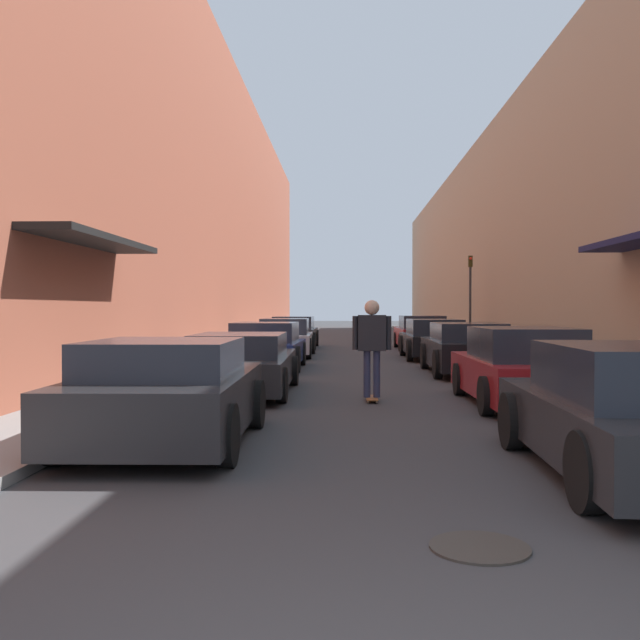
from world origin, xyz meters
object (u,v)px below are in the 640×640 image
object	(u,v)px
parked_car_left_3	(286,338)
manhole_cover	(480,547)
parked_car_right_1	(522,368)
traffic_light	(470,291)
parked_car_right_2	(466,349)
parked_car_right_4	(421,333)
parked_car_left_4	(294,333)
skateboarder	(372,339)
parked_car_right_0	(638,414)
parked_car_left_0	(167,393)
parked_car_left_1	(241,364)
parked_car_left_2	(266,346)
parked_car_right_3	(434,339)

from	to	relation	value
parked_car_left_3	manhole_cover	distance (m)	19.81
parked_car_right_1	traffic_light	bearing A→B (deg)	83.17
parked_car_right_2	parked_car_right_4	bearing A→B (deg)	89.98
parked_car_left_4	skateboarder	xyz separation A→B (m)	(2.65, -17.06, 0.48)
parked_car_right_0	parked_car_left_0	bearing A→B (deg)	163.60
parked_car_left_1	parked_car_left_2	world-z (taller)	parked_car_left_2
parked_car_left_2	manhole_cover	xyz separation A→B (m)	(3.13, -14.49, -0.61)
parked_car_left_0	parked_car_right_2	size ratio (longest dim) A/B	0.88
parked_car_left_3	parked_car_right_3	bearing A→B (deg)	-10.35
parked_car_left_2	parked_car_left_0	bearing A→B (deg)	-89.92
parked_car_left_3	skateboarder	world-z (taller)	skateboarder
parked_car_left_1	skateboarder	world-z (taller)	skateboarder
parked_car_right_1	manhole_cover	distance (m)	7.70
parked_car_left_3	traffic_light	xyz separation A→B (m)	(7.09, 4.31, 1.73)
parked_car_right_1	parked_car_left_0	bearing A→B (deg)	-144.21
parked_car_left_3	parked_car_right_0	distance (m)	18.12
parked_car_left_2	parked_car_right_3	size ratio (longest dim) A/B	0.89
traffic_light	parked_car_right_0	bearing A→B (deg)	-95.58
manhole_cover	parked_car_left_0	bearing A→B (deg)	130.57
parked_car_right_2	parked_car_right_4	world-z (taller)	parked_car_right_4
parked_car_right_0	traffic_light	world-z (taller)	traffic_light
parked_car_left_1	parked_car_left_3	distance (m)	10.70
parked_car_left_0	parked_car_left_3	size ratio (longest dim) A/B	0.90
skateboarder	manhole_cover	world-z (taller)	skateboarder
parked_car_left_3	parked_car_left_4	xyz separation A→B (m)	(-0.09, 5.28, 0.01)
manhole_cover	parked_car_left_3	bearing A→B (deg)	98.77
parked_car_left_1	parked_car_right_3	bearing A→B (deg)	63.18
parked_car_left_3	parked_car_right_3	world-z (taller)	parked_car_left_3
parked_car_right_0	parked_car_right_1	size ratio (longest dim) A/B	1.01
parked_car_left_3	skateboarder	size ratio (longest dim) A/B	2.43
parked_car_left_1	parked_car_right_2	world-z (taller)	parked_car_right_2
parked_car_right_1	manhole_cover	bearing A→B (deg)	-105.81
parked_car_left_0	parked_car_right_1	bearing A→B (deg)	35.79
parked_car_left_3	parked_car_left_4	world-z (taller)	parked_car_left_4
parked_car_left_4	parked_car_right_3	size ratio (longest dim) A/B	0.97
parked_car_left_2	parked_car_right_1	world-z (taller)	parked_car_right_1
parked_car_left_3	manhole_cover	size ratio (longest dim) A/B	6.31
parked_car_left_1	parked_car_right_3	size ratio (longest dim) A/B	1.05
parked_car_left_1	parked_car_left_2	size ratio (longest dim) A/B	1.18
parked_car_left_1	parked_car_right_1	distance (m)	5.28
parked_car_left_0	parked_car_left_4	size ratio (longest dim) A/B	0.92
parked_car_left_0	traffic_light	world-z (taller)	traffic_light
parked_car_right_2	traffic_light	distance (m)	10.97
parked_car_left_2	parked_car_left_3	world-z (taller)	parked_car_left_3
skateboarder	parked_car_right_1	bearing A→B (deg)	-9.11
parked_car_left_1	parked_car_right_2	bearing A→B (deg)	40.40
parked_car_left_2	parked_car_right_4	world-z (taller)	parked_car_right_4
parked_car_right_3	parked_car_right_1	bearing A→B (deg)	-89.39
parked_car_left_0	parked_car_right_1	distance (m)	6.41
manhole_cover	parked_car_left_4	bearing A→B (deg)	97.14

